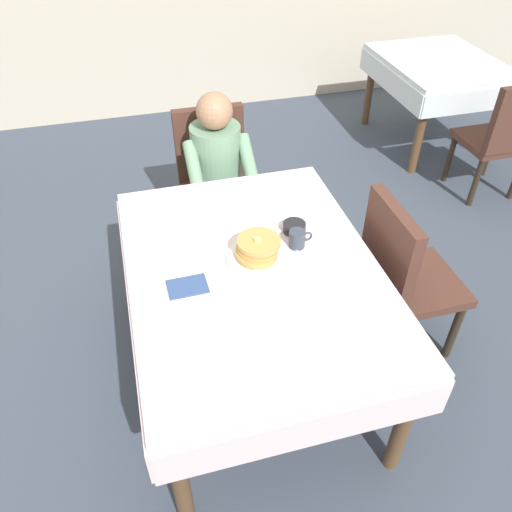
# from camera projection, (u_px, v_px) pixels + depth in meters

# --- Properties ---
(ground_plane) EXTENTS (14.00, 14.00, 0.00)m
(ground_plane) POSITION_uv_depth(u_px,v_px,m) (254.00, 369.00, 2.75)
(ground_plane) COLOR #3D4756
(dining_table_main) EXTENTS (1.12, 1.52, 0.74)m
(dining_table_main) POSITION_uv_depth(u_px,v_px,m) (254.00, 282.00, 2.32)
(dining_table_main) COLOR silver
(dining_table_main) RESTS_ON ground
(chair_diner) EXTENTS (0.44, 0.45, 0.93)m
(chair_diner) POSITION_uv_depth(u_px,v_px,m) (214.00, 173.00, 3.27)
(chair_diner) COLOR #4C2D23
(chair_diner) RESTS_ON ground
(diner_person) EXTENTS (0.40, 0.43, 1.12)m
(diner_person) POSITION_uv_depth(u_px,v_px,m) (218.00, 166.00, 3.07)
(diner_person) COLOR gray
(diner_person) RESTS_ON ground
(chair_right_side) EXTENTS (0.45, 0.44, 0.93)m
(chair_right_side) POSITION_uv_depth(u_px,v_px,m) (402.00, 272.00, 2.56)
(chair_right_side) COLOR #4C2D23
(chair_right_side) RESTS_ON ground
(plate_breakfast) EXTENTS (0.28, 0.28, 0.02)m
(plate_breakfast) POSITION_uv_depth(u_px,v_px,m) (257.00, 257.00, 2.30)
(plate_breakfast) COLOR white
(plate_breakfast) RESTS_ON dining_table_main
(breakfast_stack) EXTENTS (0.20, 0.20, 0.10)m
(breakfast_stack) POSITION_uv_depth(u_px,v_px,m) (257.00, 248.00, 2.27)
(breakfast_stack) COLOR tan
(breakfast_stack) RESTS_ON plate_breakfast
(cup_coffee) EXTENTS (0.11, 0.08, 0.08)m
(cup_coffee) POSITION_uv_depth(u_px,v_px,m) (297.00, 239.00, 2.35)
(cup_coffee) COLOR #333D4C
(cup_coffee) RESTS_ON dining_table_main
(bowl_butter) EXTENTS (0.11, 0.11, 0.04)m
(bowl_butter) POSITION_uv_depth(u_px,v_px,m) (294.00, 227.00, 2.45)
(bowl_butter) COLOR black
(bowl_butter) RESTS_ON dining_table_main
(fork_left_of_plate) EXTENTS (0.03, 0.18, 0.00)m
(fork_left_of_plate) POSITION_uv_depth(u_px,v_px,m) (217.00, 269.00, 2.26)
(fork_left_of_plate) COLOR silver
(fork_left_of_plate) RESTS_ON dining_table_main
(knife_right_of_plate) EXTENTS (0.02, 0.20, 0.00)m
(knife_right_of_plate) POSITION_uv_depth(u_px,v_px,m) (298.00, 254.00, 2.33)
(knife_right_of_plate) COLOR silver
(knife_right_of_plate) RESTS_ON dining_table_main
(spoon_near_edge) EXTENTS (0.15, 0.03, 0.00)m
(spoon_near_edge) POSITION_uv_depth(u_px,v_px,m) (275.00, 313.00, 2.05)
(spoon_near_edge) COLOR silver
(spoon_near_edge) RESTS_ON dining_table_main
(napkin_folded) EXTENTS (0.17, 0.12, 0.01)m
(napkin_folded) POSITION_uv_depth(u_px,v_px,m) (187.00, 286.00, 2.17)
(napkin_folded) COLOR #334C7F
(napkin_folded) RESTS_ON dining_table_main
(background_table_far) EXTENTS (0.92, 1.12, 0.74)m
(background_table_far) POSITION_uv_depth(u_px,v_px,m) (438.00, 73.00, 4.31)
(background_table_far) COLOR silver
(background_table_far) RESTS_ON ground
(background_chair_empty) EXTENTS (0.44, 0.45, 0.93)m
(background_chair_empty) POSITION_uv_depth(u_px,v_px,m) (504.00, 134.00, 3.68)
(background_chair_empty) COLOR #4C2D23
(background_chair_empty) RESTS_ON ground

